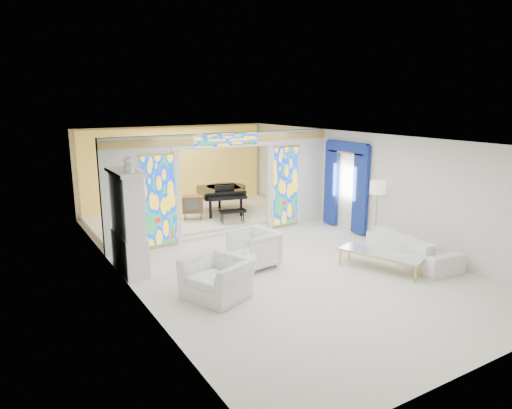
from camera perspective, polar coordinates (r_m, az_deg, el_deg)
floor at (r=11.85m, az=0.70°, el=-6.29°), size 12.00×12.00×0.00m
ceiling at (r=11.22m, az=0.74°, el=8.32°), size 7.00×12.00×0.02m
wall_back at (r=16.77m, az=-10.10°, el=4.53°), size 7.00×0.02×3.00m
wall_front at (r=7.25m, az=26.61°, el=-7.92°), size 7.00×0.02×3.00m
wall_left at (r=10.11m, az=-16.44°, el=-1.37°), size 0.02×12.00×3.00m
wall_right at (r=13.57m, az=13.42°, el=2.40°), size 0.02×12.00×3.00m
partition_wall at (r=13.13m, az=-3.85°, el=3.05°), size 7.00×0.22×3.00m
stained_glass_left at (r=12.33m, az=-12.03°, el=0.46°), size 0.90×0.04×2.40m
stained_glass_right at (r=14.12m, az=3.73°, el=2.31°), size 0.90×0.04×2.40m
stained_glass_transom at (r=12.88m, az=-3.71°, el=8.10°), size 2.00×0.04×0.34m
alcove_platform at (r=15.32m, az=-7.34°, el=-1.56°), size 6.80×3.80×0.18m
gold_curtain_back at (r=16.66m, az=-9.95°, el=4.48°), size 6.70×0.10×2.90m
chandelier at (r=14.89m, az=-6.75°, el=7.66°), size 0.48×0.48×0.30m
blue_drapes at (r=13.99m, az=11.16°, el=3.14°), size 0.14×1.85×2.65m
china_cabinet at (r=10.82m, az=-15.69°, el=-2.20°), size 0.56×1.46×2.72m
armchair_left at (r=9.35m, az=-4.85°, el=-9.11°), size 1.48×1.57×0.81m
armchair_right at (r=10.91m, az=-0.24°, el=-5.52°), size 1.11×1.08×0.90m
sofa at (r=11.93m, az=18.95°, el=-5.08°), size 1.26×2.55×0.71m
side_table at (r=9.93m, az=-1.40°, el=-7.69°), size 0.62×0.62×0.63m
vase at (r=9.83m, az=-1.41°, el=-6.04°), size 0.19×0.19×0.17m
coffee_table at (r=11.08m, az=15.32°, el=-6.00°), size 1.29×2.02×0.43m
floor_lamp at (r=12.78m, az=14.98°, el=1.71°), size 0.53×0.53×1.77m
grand_piano at (r=15.44m, az=-4.07°, el=1.63°), size 1.97×2.68×1.03m
tv_console at (r=14.59m, az=-7.92°, el=0.02°), size 0.77×0.66×0.75m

